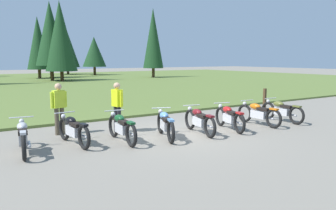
{
  "coord_description": "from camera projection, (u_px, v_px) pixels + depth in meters",
  "views": [
    {
      "loc": [
        -6.13,
        -8.85,
        2.45
      ],
      "look_at": [
        0.0,
        0.6,
        0.9
      ],
      "focal_mm": 36.25,
      "sensor_mm": 36.0,
      "label": 1
    }
  ],
  "objects": [
    {
      "name": "motorcycle_maroon",
      "position": [
        199.0,
        120.0,
        11.12
      ],
      "size": [
        0.66,
        2.08,
        0.88
      ],
      "color": "black",
      "rests_on": "ground"
    },
    {
      "name": "rider_with_back_turned",
      "position": [
        59.0,
        106.0,
        10.87
      ],
      "size": [
        0.54,
        0.28,
        1.67
      ],
      "color": "#4C4233",
      "rests_on": "ground"
    },
    {
      "name": "forest_treeline",
      "position": [
        20.0,
        43.0,
        39.14
      ],
      "size": [
        39.15,
        22.2,
        8.56
      ],
      "color": "#47331E",
      "rests_on": "ground"
    },
    {
      "name": "trail_marker_post",
      "position": [
        265.0,
        99.0,
        16.51
      ],
      "size": [
        0.12,
        0.12,
        1.0
      ],
      "primitive_type": "cube",
      "color": "#47331E",
      "rests_on": "ground"
    },
    {
      "name": "ground_plane",
      "position": [
        178.0,
        135.0,
        10.99
      ],
      "size": [
        140.0,
        140.0,
        0.0
      ],
      "primitive_type": "plane",
      "color": "gray"
    },
    {
      "name": "motorcycle_orange",
      "position": [
        258.0,
        113.0,
        12.51
      ],
      "size": [
        0.62,
        2.1,
        0.88
      ],
      "color": "black",
      "rests_on": "ground"
    },
    {
      "name": "motorcycle_british_green",
      "position": [
        122.0,
        127.0,
        9.99
      ],
      "size": [
        0.62,
        2.1,
        0.88
      ],
      "color": "black",
      "rests_on": "ground"
    },
    {
      "name": "rider_checking_bike",
      "position": [
        117.0,
        104.0,
        11.19
      ],
      "size": [
        0.28,
        0.54,
        1.67
      ],
      "color": "black",
      "rests_on": "ground"
    },
    {
      "name": "motorcycle_red",
      "position": [
        229.0,
        117.0,
        11.71
      ],
      "size": [
        0.79,
        2.05,
        0.88
      ],
      "color": "black",
      "rests_on": "ground"
    },
    {
      "name": "motorcycle_olive",
      "position": [
        282.0,
        110.0,
        13.2
      ],
      "size": [
        0.62,
        2.1,
        0.88
      ],
      "color": "black",
      "rests_on": "ground"
    },
    {
      "name": "motorcycle_black",
      "position": [
        73.0,
        130.0,
        9.66
      ],
      "size": [
        0.62,
        2.1,
        0.88
      ],
      "color": "black",
      "rests_on": "ground"
    },
    {
      "name": "motorcycle_sky_blue",
      "position": [
        165.0,
        124.0,
        10.47
      ],
      "size": [
        0.9,
        2.01,
        0.88
      ],
      "color": "black",
      "rests_on": "ground"
    },
    {
      "name": "grass_moorland",
      "position": [
        25.0,
        84.0,
        32.27
      ],
      "size": [
        80.0,
        44.0,
        0.1
      ],
      "primitive_type": "cube",
      "color": "#5B7033",
      "rests_on": "ground"
    },
    {
      "name": "motorcycle_silver",
      "position": [
        23.0,
        137.0,
        8.77
      ],
      "size": [
        0.62,
        2.09,
        0.88
      ],
      "color": "black",
      "rests_on": "ground"
    }
  ]
}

